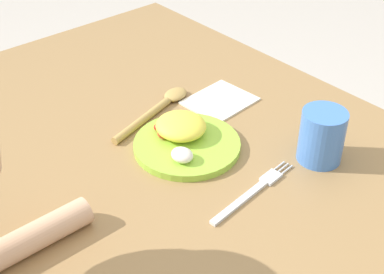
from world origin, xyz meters
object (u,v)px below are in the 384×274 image
Objects in this scene: fork at (253,192)px; drinking_cup at (322,136)px; plate at (184,138)px; spoon at (159,107)px.

drinking_cup reaches higher than fork.
plate reaches higher than spoon.
drinking_cup is at bearing -10.43° from fork.
plate is at bearing -139.94° from drinking_cup.
spoon is at bearing -159.41° from drinking_cup.
spoon reaches higher than fork.
plate reaches higher than fork.
drinking_cup reaches higher than plate.
plate is at bearing 83.87° from fork.
spoon is 0.35m from drinking_cup.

